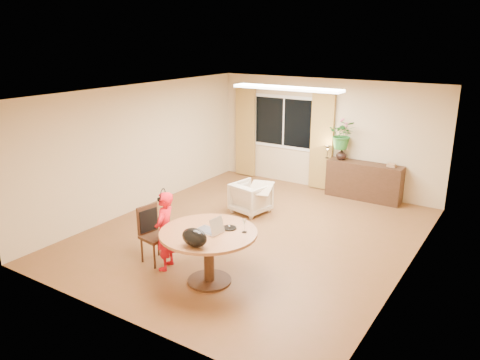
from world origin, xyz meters
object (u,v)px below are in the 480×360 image
at_px(child, 165,231).
at_px(dining_table, 209,242).
at_px(dining_chair, 156,235).
at_px(armchair, 251,198).
at_px(sideboard, 364,181).

bearing_deg(child, dining_table, 73.54).
distance_m(dining_table, dining_chair, 1.11).
xyz_separation_m(armchair, sideboard, (1.68, 2.08, 0.10)).
height_order(child, sideboard, child).
xyz_separation_m(dining_chair, child, (0.27, -0.07, 0.17)).
relative_size(dining_chair, child, 0.74).
xyz_separation_m(dining_table, child, (-0.83, -0.01, -0.01)).
relative_size(child, sideboard, 0.76).
relative_size(dining_table, dining_chair, 1.53).
bearing_deg(armchair, dining_table, 120.35).
bearing_deg(dining_chair, sideboard, 79.70).
height_order(dining_chair, child, child).
distance_m(dining_chair, sideboard, 5.14).
bearing_deg(sideboard, armchair, -128.99).
xyz_separation_m(dining_chair, sideboard, (1.80, 4.81, -0.05)).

